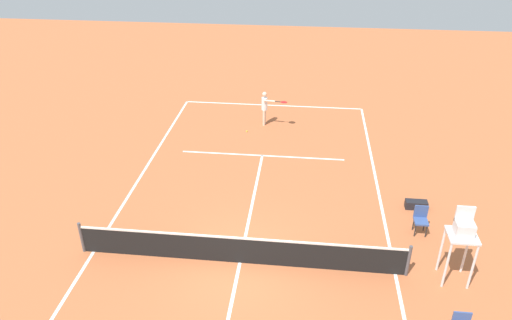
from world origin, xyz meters
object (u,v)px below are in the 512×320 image
at_px(equipment_bag, 416,205).
at_px(player_serving, 266,106).
at_px(tennis_ball, 247,131).
at_px(courtside_chair_mid, 421,219).
at_px(umpire_chair, 462,234).

bearing_deg(equipment_bag, player_serving, -47.20).
relative_size(player_serving, tennis_ball, 24.56).
distance_m(courtside_chair_mid, equipment_bag, 1.46).
relative_size(player_serving, courtside_chair_mid, 1.76).
bearing_deg(umpire_chair, tennis_ball, -51.78).
distance_m(player_serving, tennis_ball, 1.54).
bearing_deg(courtside_chair_mid, player_serving, -53.44).
bearing_deg(umpire_chair, equipment_bag, -83.60).
height_order(player_serving, equipment_bag, player_serving).
xyz_separation_m(player_serving, courtside_chair_mid, (-5.84, 7.87, -0.46)).
relative_size(umpire_chair, courtside_chair_mid, 2.54).
height_order(tennis_ball, courtside_chair_mid, courtside_chair_mid).
height_order(tennis_ball, equipment_bag, equipment_bag).
height_order(umpire_chair, courtside_chair_mid, umpire_chair).
xyz_separation_m(umpire_chair, equipment_bag, (0.40, -3.56, -1.46)).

